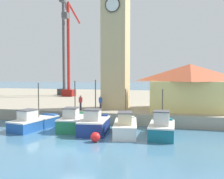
% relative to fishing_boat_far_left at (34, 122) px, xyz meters
% --- Properties ---
extents(ground_plane, '(300.00, 300.00, 0.00)m').
position_rel_fishing_boat_far_left_xyz_m(ground_plane, '(6.16, -4.94, -0.66)').
color(ground_plane, teal).
extents(quay_wharf, '(120.00, 40.00, 1.20)m').
position_rel_fishing_boat_far_left_xyz_m(quay_wharf, '(6.16, 23.75, -0.06)').
color(quay_wharf, '#9E937F').
rests_on(quay_wharf, ground).
extents(fishing_boat_far_left, '(2.90, 5.33, 4.32)m').
position_rel_fishing_boat_far_left_xyz_m(fishing_boat_far_left, '(0.00, 0.00, 0.00)').
color(fishing_boat_far_left, '#2356A8').
rests_on(fishing_boat_far_left, ground).
extents(fishing_boat_left_outer, '(2.61, 4.83, 4.52)m').
position_rel_fishing_boat_far_left_xyz_m(fishing_boat_left_outer, '(3.62, 0.87, 0.09)').
color(fishing_boat_left_outer, '#237A4C').
rests_on(fishing_boat_left_outer, ground).
extents(fishing_boat_left_inner, '(2.57, 4.31, 4.65)m').
position_rel_fishing_boat_far_left_xyz_m(fishing_boat_left_inner, '(6.03, -0.18, 0.12)').
color(fishing_boat_left_inner, navy).
rests_on(fishing_boat_left_inner, ground).
extents(fishing_boat_mid_left, '(2.75, 5.33, 3.88)m').
position_rel_fishing_boat_far_left_xyz_m(fishing_boat_mid_left, '(8.76, -0.01, 0.03)').
color(fishing_boat_mid_left, silver).
rests_on(fishing_boat_mid_left, ground).
extents(fishing_boat_center, '(2.15, 4.29, 3.91)m').
position_rel_fishing_boat_far_left_xyz_m(fishing_boat_center, '(11.84, -0.16, 0.09)').
color(fishing_boat_center, '#196B7F').
rests_on(fishing_boat_center, ground).
extents(clock_tower, '(3.31, 3.31, 17.90)m').
position_rel_fishing_boat_far_left_xyz_m(clock_tower, '(5.97, 7.78, 9.18)').
color(clock_tower, tan).
rests_on(clock_tower, quay_wharf).
extents(warehouse_right, '(8.47, 6.41, 5.08)m').
position_rel_fishing_boat_far_left_xyz_m(warehouse_right, '(14.23, 8.34, 3.14)').
color(warehouse_right, '#E5D17A').
rests_on(warehouse_right, quay_wharf).
extents(port_crane_near, '(3.51, 8.33, 20.77)m').
position_rel_fishing_boat_far_left_xyz_m(port_crane_near, '(-8.45, 24.64, 8.72)').
color(port_crane_near, '#353539').
rests_on(port_crane_near, quay_wharf).
extents(port_crane_far, '(2.00, 8.13, 16.94)m').
position_rel_fishing_boat_far_left_xyz_m(port_crane_far, '(-6.35, 22.20, 6.94)').
color(port_crane_far, maroon).
rests_on(port_crane_far, quay_wharf).
extents(mooring_buoy, '(0.76, 0.76, 0.76)m').
position_rel_fishing_boat_far_left_xyz_m(mooring_buoy, '(7.08, -3.02, -0.29)').
color(mooring_buoy, red).
rests_on(mooring_buoy, ground).
extents(dock_worker_near_tower, '(0.34, 0.22, 1.62)m').
position_rel_fishing_boat_far_left_xyz_m(dock_worker_near_tower, '(4.81, 5.57, 1.38)').
color(dock_worker_near_tower, '#33333D').
rests_on(dock_worker_near_tower, quay_wharf).
extents(dock_worker_along_quay, '(0.34, 0.22, 1.62)m').
position_rel_fishing_boat_far_left_xyz_m(dock_worker_along_quay, '(2.61, 5.25, 1.38)').
color(dock_worker_along_quay, '#33333D').
rests_on(dock_worker_along_quay, quay_wharf).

